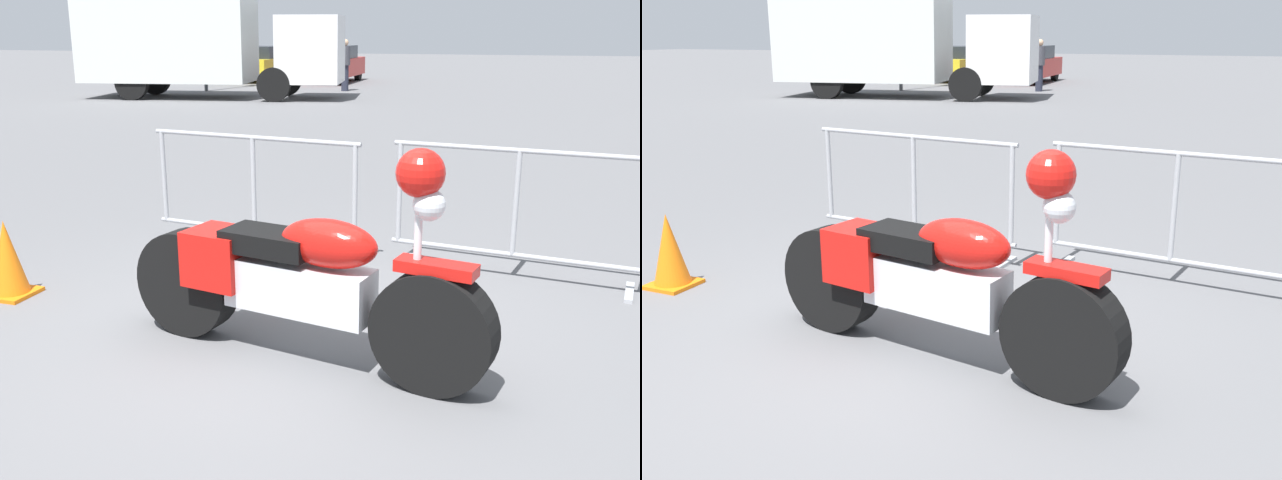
# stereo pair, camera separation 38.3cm
# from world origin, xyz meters

# --- Properties ---
(ground_plane) EXTENTS (120.00, 120.00, 0.00)m
(ground_plane) POSITION_xyz_m (0.00, 0.00, 0.00)
(ground_plane) COLOR #5B5B5E
(motorcycle) EXTENTS (2.40, 0.62, 1.36)m
(motorcycle) POSITION_xyz_m (0.27, -0.06, 0.52)
(motorcycle) COLOR black
(motorcycle) RESTS_ON ground
(crowd_barrier_near) EXTENTS (2.04, 0.65, 1.07)m
(crowd_barrier_near) POSITION_xyz_m (-0.86, 1.89, 0.55)
(crowd_barrier_near) COLOR #9EA0A5
(crowd_barrier_near) RESTS_ON ground
(crowd_barrier_far) EXTENTS (2.04, 0.65, 1.07)m
(crowd_barrier_far) POSITION_xyz_m (1.40, 1.89, 0.55)
(crowd_barrier_far) COLOR #9EA0A5
(crowd_barrier_far) RESTS_ON ground
(box_truck) EXTENTS (7.98, 3.63, 2.98)m
(box_truck) POSITION_xyz_m (-8.69, 15.87, 1.64)
(box_truck) COLOR silver
(box_truck) RESTS_ON ground
(parked_car_white) EXTENTS (1.95, 4.34, 1.44)m
(parked_car_white) POSITION_xyz_m (-12.93, 23.71, 0.73)
(parked_car_white) COLOR white
(parked_car_white) RESTS_ON ground
(parked_car_yellow) EXTENTS (1.84, 4.10, 1.36)m
(parked_car_yellow) POSITION_xyz_m (-9.90, 23.59, 0.69)
(parked_car_yellow) COLOR yellow
(parked_car_yellow) RESTS_ON ground
(parked_car_red) EXTENTS (1.89, 4.22, 1.40)m
(parked_car_red) POSITION_xyz_m (-6.87, 23.63, 0.71)
(parked_car_red) COLOR #B21E19
(parked_car_red) RESTS_ON ground
(pedestrian) EXTENTS (0.47, 0.47, 1.69)m
(pedestrian) POSITION_xyz_m (-5.23, 19.68, 0.92)
(pedestrian) COLOR #262838
(pedestrian) RESTS_ON ground
(traffic_cone) EXTENTS (0.34, 0.34, 0.59)m
(traffic_cone) POSITION_xyz_m (-2.20, 0.28, 0.29)
(traffic_cone) COLOR orange
(traffic_cone) RESTS_ON ground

